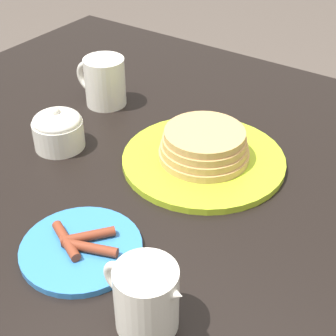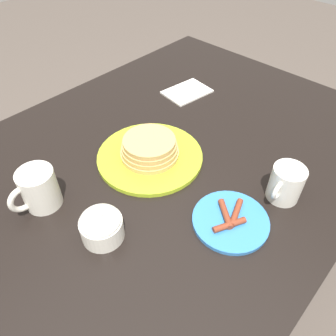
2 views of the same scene
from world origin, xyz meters
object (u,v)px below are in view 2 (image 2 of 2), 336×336
object	(u,v)px
side_plate_bacon	(230,220)
napkin	(187,92)
coffee_mug	(38,189)
sugar_bowl	(101,226)
pancake_plate	(150,152)
creamer_pitcher	(286,183)

from	to	relation	value
side_plate_bacon	napkin	size ratio (longest dim) A/B	1.04
coffee_mug	sugar_bowl	bearing A→B (deg)	102.81
pancake_plate	side_plate_bacon	world-z (taller)	pancake_plate
creamer_pitcher	sugar_bowl	distance (m)	0.43
side_plate_bacon	creamer_pitcher	size ratio (longest dim) A/B	1.47
side_plate_bacon	napkin	world-z (taller)	side_plate_bacon
pancake_plate	sugar_bowl	size ratio (longest dim) A/B	3.10
side_plate_bacon	napkin	bearing A→B (deg)	-129.21
pancake_plate	napkin	distance (m)	0.35
pancake_plate	side_plate_bacon	xyz separation A→B (m)	(0.03, 0.28, -0.02)
creamer_pitcher	napkin	distance (m)	0.51
coffee_mug	creamer_pitcher	size ratio (longest dim) A/B	1.00
side_plate_bacon	coffee_mug	bearing A→B (deg)	-54.03
coffee_mug	sugar_bowl	xyz separation A→B (m)	(-0.04, 0.17, -0.01)
sugar_bowl	napkin	distance (m)	0.61
sugar_bowl	creamer_pitcher	bearing A→B (deg)	148.46
coffee_mug	creamer_pitcher	world-z (taller)	coffee_mug
side_plate_bacon	napkin	distance (m)	0.55
side_plate_bacon	napkin	xyz separation A→B (m)	(-0.35, -0.42, -0.00)
side_plate_bacon	sugar_bowl	world-z (taller)	sugar_bowl
creamer_pitcher	side_plate_bacon	bearing A→B (deg)	-16.88
napkin	creamer_pitcher	bearing A→B (deg)	67.02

